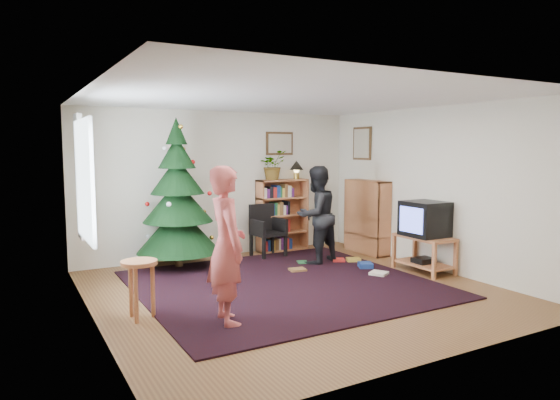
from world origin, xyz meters
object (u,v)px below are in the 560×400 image
bookshelf_right (367,216)px  person_by_chair (316,215)px  tv_stand (424,251)px  table_lamp (297,167)px  crt_tv (425,219)px  armchair (266,228)px  picture_back (280,143)px  bookshelf_back (282,214)px  christmas_tree (178,206)px  person_standing (227,245)px  potted_plant (273,165)px  picture_right (362,143)px  stool (139,274)px

bookshelf_right → person_by_chair: person_by_chair is taller
tv_stand → table_lamp: size_ratio=2.63×
crt_tv → armchair: (-1.56, 2.18, -0.33)m
bookshelf_right → armchair: (-1.69, 0.67, -0.18)m
picture_back → bookshelf_back: 1.29m
tv_stand → armchair: size_ratio=0.99×
tv_stand → person_by_chair: size_ratio=0.56×
christmas_tree → person_standing: (-0.32, -2.68, -0.13)m
christmas_tree → potted_plant: bearing=11.3°
picture_right → potted_plant: 1.70m
bookshelf_right → table_lamp: table_lamp is taller
picture_back → armchair: 1.60m
bookshelf_right → stool: bookshelf_right is taller
picture_right → bookshelf_right: (-0.14, -0.34, -1.29)m
crt_tv → bookshelf_right: bearing=85.4°
bookshelf_back → crt_tv: bookshelf_back is taller
crt_tv → potted_plant: bearing=117.8°
christmas_tree → tv_stand: bearing=-33.2°
crt_tv → person_standing: 3.53m
bookshelf_right → crt_tv: (-0.12, -1.51, 0.15)m
person_standing → person_by_chair: 3.01m
potted_plant → tv_stand: bearing=-62.2°
crt_tv → potted_plant: (-1.28, 2.44, 0.75)m
armchair → bookshelf_right: bearing=-25.0°
potted_plant → picture_right: bearing=-20.9°
bookshelf_back → stool: (-3.18, -2.47, -0.16)m
bookshelf_back → bookshelf_right: same height
bookshelf_right → picture_back: bearing=48.2°
stool → person_by_chair: 3.41m
bookshelf_back → table_lamp: table_lamp is taller
christmas_tree → bookshelf_back: size_ratio=1.80×
bookshelf_right → person_by_chair: size_ratio=0.82×
picture_right → person_by_chair: bearing=-156.6°
christmas_tree → crt_tv: christmas_tree is taller
stool → christmas_tree: bearing=62.3°
person_standing → table_lamp: 4.13m
picture_back → table_lamp: picture_back is taller
picture_right → bookshelf_back: bearing=156.3°
armchair → stool: bearing=-144.0°
table_lamp → bookshelf_right: bearing=-45.7°
armchair → table_lamp: (0.78, 0.26, 1.05)m
christmas_tree → crt_tv: bearing=-33.2°
crt_tv → stool: crt_tv is taller
picture_back → tv_stand: 3.23m
tv_stand → potted_plant: bearing=117.8°
christmas_tree → person_by_chair: (2.04, -0.81, -0.18)m
table_lamp → potted_plant: bearing=180.0°
bookshelf_back → person_standing: 3.88m
picture_back → table_lamp: 0.52m
christmas_tree → potted_plant: size_ratio=4.45×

